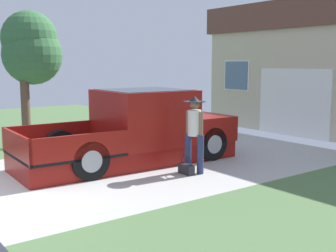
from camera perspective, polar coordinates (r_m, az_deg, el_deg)
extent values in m
cube|color=#B4B2AD|center=(10.25, -0.21, -4.93)|extent=(5.20, 9.00, 0.06)
cube|color=#517142|center=(17.80, -16.90, 0.37)|extent=(12.00, 9.00, 0.06)
cube|color=maroon|center=(10.08, -5.29, -3.79)|extent=(1.92, 5.21, 0.42)
cube|color=maroon|center=(10.16, -3.16, 1.20)|extent=(1.96, 2.03, 1.28)
cube|color=#1E2833|center=(10.12, -3.18, 3.35)|extent=(1.73, 1.86, 0.54)
cube|color=maroon|center=(11.10, 3.70, 0.03)|extent=(1.93, 1.21, 0.60)
cube|color=black|center=(9.39, -13.61, -3.40)|extent=(1.96, 2.10, 0.06)
cube|color=maroon|center=(10.19, -15.53, -1.18)|extent=(0.13, 2.04, 0.54)
cube|color=maroon|center=(8.50, -11.42, -2.89)|extent=(0.13, 2.04, 0.54)
cube|color=maroon|center=(9.04, -19.52, -2.54)|extent=(1.90, 0.12, 0.54)
cube|color=black|center=(11.38, -3.00, 3.39)|extent=(0.11, 0.18, 0.20)
cylinder|color=black|center=(11.69, 0.53, -1.13)|extent=(0.29, 0.81, 0.80)
cylinder|color=#9E9EA3|center=(11.69, 0.53, -1.13)|extent=(0.29, 0.45, 0.44)
cylinder|color=black|center=(10.42, 5.74, -2.34)|extent=(0.29, 0.81, 0.80)
cylinder|color=#9E9EA3|center=(10.42, 5.74, -2.34)|extent=(0.29, 0.45, 0.44)
cylinder|color=black|center=(10.22, -14.20, -2.76)|extent=(0.29, 0.81, 0.80)
cylinder|color=#9E9EA3|center=(10.22, -14.20, -2.76)|extent=(0.29, 0.45, 0.44)
cylinder|color=black|center=(8.73, -10.39, -4.51)|extent=(0.29, 0.81, 0.80)
cylinder|color=#9E9EA3|center=(8.73, -10.39, -4.51)|extent=(0.29, 0.45, 0.44)
cylinder|color=navy|center=(9.09, 4.31, -3.79)|extent=(0.14, 0.14, 0.83)
cylinder|color=navy|center=(9.28, 2.67, -3.52)|extent=(0.14, 0.14, 0.83)
cylinder|color=silver|center=(9.07, 3.52, 0.42)|extent=(0.29, 0.29, 0.55)
cylinder|color=brown|center=(8.99, 4.38, -0.20)|extent=(0.09, 0.09, 0.65)
cylinder|color=brown|center=(9.19, 2.66, 0.01)|extent=(0.09, 0.09, 0.65)
sphere|color=brown|center=(9.03, 3.54, 2.94)|extent=(0.22, 0.22, 0.22)
cylinder|color=#232328|center=(9.02, 3.54, 3.25)|extent=(0.47, 0.47, 0.01)
cone|color=#232328|center=(9.02, 3.54, 3.63)|extent=(0.23, 0.23, 0.12)
cube|color=#232328|center=(9.11, 2.44, -5.75)|extent=(0.37, 0.16, 0.21)
torus|color=#232328|center=(9.07, 2.45, -4.80)|extent=(0.34, 0.02, 0.34)
cube|color=white|center=(14.31, 16.28, 3.00)|extent=(2.69, 0.06, 2.15)
cube|color=slate|center=(15.92, 9.04, 6.64)|extent=(1.10, 0.05, 1.00)
cube|color=silver|center=(15.93, 9.08, 6.64)|extent=(1.23, 0.02, 1.12)
cylinder|color=brown|center=(12.54, -18.33, 1.75)|extent=(0.24, 0.24, 1.95)
sphere|color=#396C3D|center=(12.71, -17.54, 8.97)|extent=(1.65, 1.65, 1.65)
sphere|color=#396C3D|center=(12.77, -17.89, 10.98)|extent=(1.54, 1.54, 1.54)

